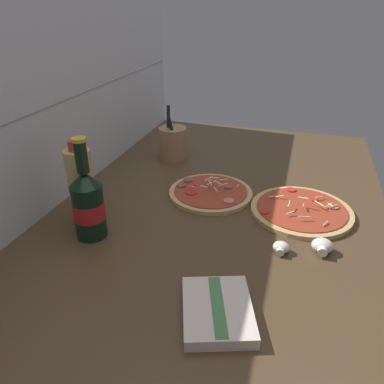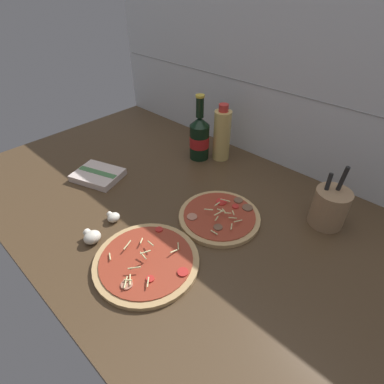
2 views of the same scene
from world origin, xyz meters
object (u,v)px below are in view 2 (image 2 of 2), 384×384
object	(u,v)px
mushroom_left	(92,237)
dish_towel	(98,175)
pizza_far	(219,216)
oil_bottle	(222,135)
utensil_crock	(329,207)
mushroom_right	(113,217)
beer_bottle	(199,137)
pizza_near	(147,261)

from	to	relation	value
mushroom_left	dish_towel	world-z (taller)	mushroom_left
pizza_far	oil_bottle	distance (cm)	37.64
utensil_crock	mushroom_left	bearing A→B (deg)	-130.36
oil_bottle	mushroom_right	distance (cm)	52.07
beer_bottle	mushroom_right	xyz separation A→B (cm)	(6.19, -45.68, -7.64)
mushroom_right	oil_bottle	bearing A→B (deg)	89.65
pizza_far	utensil_crock	world-z (taller)	utensil_crock
mushroom_left	dish_towel	xyz separation A→B (cm)	(-25.97, 18.67, -0.50)
oil_bottle	mushroom_left	world-z (taller)	oil_bottle
oil_bottle	dish_towel	xyz separation A→B (cm)	(-23.46, -41.71, -8.97)
utensil_crock	dish_towel	size ratio (longest dim) A/B	0.99
mushroom_right	utensil_crock	world-z (taller)	utensil_crock
pizza_far	dish_towel	size ratio (longest dim) A/B	1.27
beer_bottle	dish_towel	xyz separation A→B (cm)	(-16.97, -36.08, -7.78)
mushroom_right	utensil_crock	xyz separation A→B (cm)	(47.13, 43.09, 4.60)
pizza_far	utensil_crock	bearing A→B (deg)	40.06
pizza_near	pizza_far	xyz separation A→B (cm)	(2.91, 26.49, 0.04)
pizza_far	utensil_crock	distance (cm)	32.07
beer_bottle	mushroom_right	bearing A→B (deg)	-82.29
pizza_far	dish_towel	world-z (taller)	pizza_far
mushroom_right	dish_towel	bearing A→B (deg)	157.46
oil_bottle	utensil_crock	xyz separation A→B (cm)	(46.82, -8.23, -4.23)
pizza_near	beer_bottle	size ratio (longest dim) A/B	1.08
pizza_near	mushroom_right	distance (cm)	20.36
mushroom_right	utensil_crock	distance (cm)	64.03
pizza_near	beer_bottle	bearing A→B (deg)	117.90
mushroom_right	dish_towel	distance (cm)	25.07
pizza_near	utensil_crock	distance (cm)	54.39
beer_bottle	mushroom_left	xyz separation A→B (cm)	(9.00, -54.75, -7.28)
beer_bottle	dish_towel	world-z (taller)	beer_bottle
mushroom_left	oil_bottle	bearing A→B (deg)	92.38
mushroom_left	utensil_crock	world-z (taller)	utensil_crock
pizza_near	pizza_far	bearing A→B (deg)	83.74
mushroom_left	utensil_crock	distance (cm)	68.57
pizza_far	dish_towel	distance (cm)	47.89
pizza_near	pizza_far	distance (cm)	26.65
pizza_far	beer_bottle	world-z (taller)	beer_bottle
beer_bottle	pizza_far	bearing A→B (deg)	-38.28
mushroom_left	pizza_near	bearing A→B (deg)	17.12
beer_bottle	mushroom_left	world-z (taller)	beer_bottle
oil_bottle	utensil_crock	size ratio (longest dim) A/B	1.14
beer_bottle	dish_towel	distance (cm)	40.62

